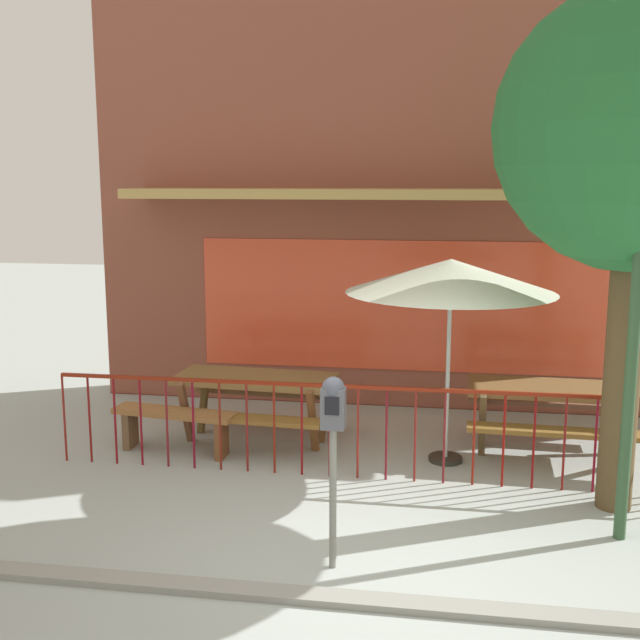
{
  "coord_description": "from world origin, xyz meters",
  "views": [
    {
      "loc": [
        0.54,
        -5.64,
        3.0
      ],
      "look_at": [
        -0.73,
        2.28,
        1.54
      ],
      "focal_mm": 44.21,
      "sensor_mm": 36.0,
      "label": 1
    }
  ],
  "objects_px": {
    "parking_meter_near": "(333,422)",
    "street_tree": "(639,132)",
    "patio_umbrella": "(451,277)",
    "patio_bench": "(175,421)",
    "picnic_table_left": "(255,390)",
    "picnic_table_right": "(553,401)"
  },
  "relations": [
    {
      "from": "parking_meter_near",
      "to": "street_tree",
      "type": "height_order",
      "value": "street_tree"
    },
    {
      "from": "patio_bench",
      "to": "parking_meter_near",
      "type": "xyz_separation_m",
      "value": [
        2.09,
        -2.31,
        0.83
      ]
    },
    {
      "from": "patio_umbrella",
      "to": "street_tree",
      "type": "relative_size",
      "value": 0.47
    },
    {
      "from": "patio_bench",
      "to": "parking_meter_near",
      "type": "relative_size",
      "value": 0.93
    },
    {
      "from": "picnic_table_left",
      "to": "parking_meter_near",
      "type": "bearing_deg",
      "value": -65.18
    },
    {
      "from": "picnic_table_left",
      "to": "patio_bench",
      "type": "xyz_separation_m",
      "value": [
        -0.79,
        -0.5,
        -0.26
      ]
    },
    {
      "from": "picnic_table_right",
      "to": "patio_umbrella",
      "type": "bearing_deg",
      "value": -161.59
    },
    {
      "from": "picnic_table_left",
      "to": "street_tree",
      "type": "xyz_separation_m",
      "value": [
        3.69,
        -1.26,
        2.76
      ]
    },
    {
      "from": "parking_meter_near",
      "to": "picnic_table_left",
      "type": "bearing_deg",
      "value": 114.82
    },
    {
      "from": "parking_meter_near",
      "to": "street_tree",
      "type": "distance_m",
      "value": 3.59
    },
    {
      "from": "picnic_table_right",
      "to": "street_tree",
      "type": "height_order",
      "value": "street_tree"
    },
    {
      "from": "picnic_table_left",
      "to": "picnic_table_right",
      "type": "relative_size",
      "value": 1.02
    },
    {
      "from": "street_tree",
      "to": "patio_umbrella",
      "type": "bearing_deg",
      "value": 147.9
    },
    {
      "from": "picnic_table_right",
      "to": "patio_umbrella",
      "type": "relative_size",
      "value": 0.85
    },
    {
      "from": "patio_umbrella",
      "to": "street_tree",
      "type": "distance_m",
      "value": 2.28
    },
    {
      "from": "patio_umbrella",
      "to": "patio_bench",
      "type": "bearing_deg",
      "value": -176.21
    },
    {
      "from": "patio_umbrella",
      "to": "patio_bench",
      "type": "relative_size",
      "value": 1.52
    },
    {
      "from": "picnic_table_right",
      "to": "patio_umbrella",
      "type": "distance_m",
      "value": 1.82
    },
    {
      "from": "picnic_table_left",
      "to": "street_tree",
      "type": "bearing_deg",
      "value": -18.89
    },
    {
      "from": "street_tree",
      "to": "picnic_table_left",
      "type": "bearing_deg",
      "value": 161.11
    },
    {
      "from": "patio_bench",
      "to": "parking_meter_near",
      "type": "bearing_deg",
      "value": -47.82
    },
    {
      "from": "patio_bench",
      "to": "street_tree",
      "type": "bearing_deg",
      "value": -9.7
    }
  ]
}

